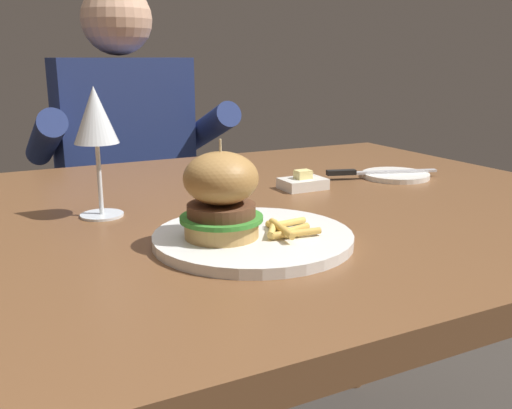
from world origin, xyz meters
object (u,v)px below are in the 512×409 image
(main_plate, at_px, (253,238))
(wine_glass, at_px, (95,120))
(table_knife, at_px, (372,172))
(butter_dish, at_px, (303,183))
(bread_plate, at_px, (396,175))
(burger_sandwich, at_px, (221,195))
(diner_person, at_px, (128,205))

(main_plate, bearing_deg, wine_glass, 123.45)
(table_knife, bearing_deg, butter_dish, -174.87)
(bread_plate, bearing_deg, main_plate, -151.70)
(burger_sandwich, relative_size, butter_dish, 1.54)
(bread_plate, bearing_deg, table_knife, 162.67)
(main_plate, distance_m, bread_plate, 0.52)
(main_plate, distance_m, burger_sandwich, 0.08)
(butter_dish, height_order, diner_person, diner_person)
(main_plate, relative_size, burger_sandwich, 2.09)
(bread_plate, bearing_deg, butter_dish, -179.89)
(table_knife, bearing_deg, wine_glass, -176.50)
(bread_plate, height_order, table_knife, table_knife)
(burger_sandwich, relative_size, wine_glass, 0.64)
(diner_person, bearing_deg, burger_sandwich, -97.09)
(butter_dish, bearing_deg, burger_sandwich, -138.78)
(burger_sandwich, distance_m, diner_person, 0.98)
(burger_sandwich, height_order, butter_dish, burger_sandwich)
(main_plate, relative_size, butter_dish, 3.23)
(wine_glass, bearing_deg, main_plate, -56.55)
(main_plate, height_order, burger_sandwich, burger_sandwich)
(butter_dish, distance_m, diner_person, 0.75)
(main_plate, distance_m, table_knife, 0.48)
(table_knife, bearing_deg, diner_person, 115.74)
(butter_dish, bearing_deg, diner_person, 102.49)
(wine_glass, distance_m, bread_plate, 0.62)
(burger_sandwich, xyz_separation_m, wine_glass, (-0.11, 0.22, 0.08))
(table_knife, bearing_deg, bread_plate, -17.33)
(burger_sandwich, xyz_separation_m, table_knife, (0.45, 0.26, -0.06))
(main_plate, xyz_separation_m, diner_person, (0.07, 0.95, -0.18))
(bread_plate, bearing_deg, burger_sandwich, -154.31)
(bread_plate, bearing_deg, diner_person, 118.44)
(wine_glass, xyz_separation_m, bread_plate, (0.61, 0.02, -0.14))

